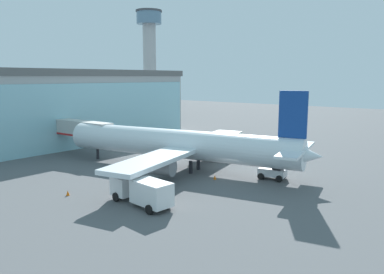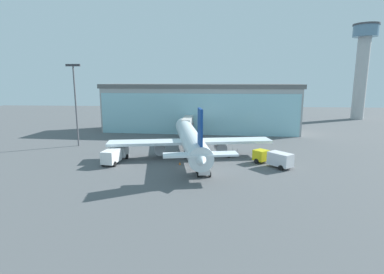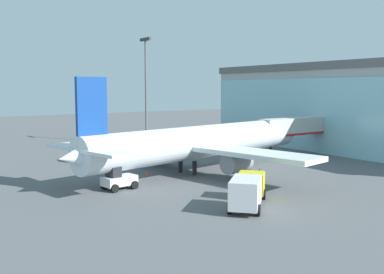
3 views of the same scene
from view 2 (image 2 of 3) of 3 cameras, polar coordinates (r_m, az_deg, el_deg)
ground at (r=52.04m, az=-0.42°, el=-5.69°), size 240.00×240.00×0.00m
terminal_building at (r=87.19m, az=1.46°, el=5.56°), size 56.80×15.25×13.65m
jet_bridge at (r=77.98m, az=-0.73°, el=2.94°), size 2.30×14.87×5.48m
control_tower at (r=131.34m, az=29.72°, el=12.32°), size 8.98×8.98×34.95m
apron_light_mast at (r=71.82m, az=-21.34°, el=6.93°), size 3.20×0.40×18.21m
airplane at (r=58.58m, az=-0.37°, el=-0.37°), size 31.57×36.81×10.75m
catering_truck at (r=56.02m, az=-14.53°, el=-3.30°), size 3.24×7.52×2.65m
fuel_truck at (r=53.93m, az=15.30°, el=-3.88°), size 6.46×6.94×2.65m
baggage_cart at (r=59.36m, az=7.42°, el=-3.21°), size 3.19×3.00×1.50m
pushback_tug at (r=47.43m, az=2.18°, el=-6.12°), size 2.53×3.41×2.30m
safety_cone_nose at (r=53.30m, az=-2.33°, el=-5.00°), size 0.36×0.36×0.55m
safety_cone_wingtip at (r=64.82m, az=-14.27°, el=-2.47°), size 0.36×0.36×0.55m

